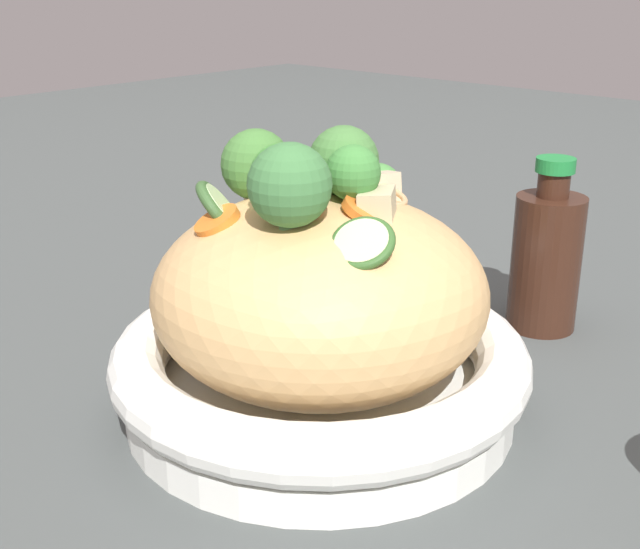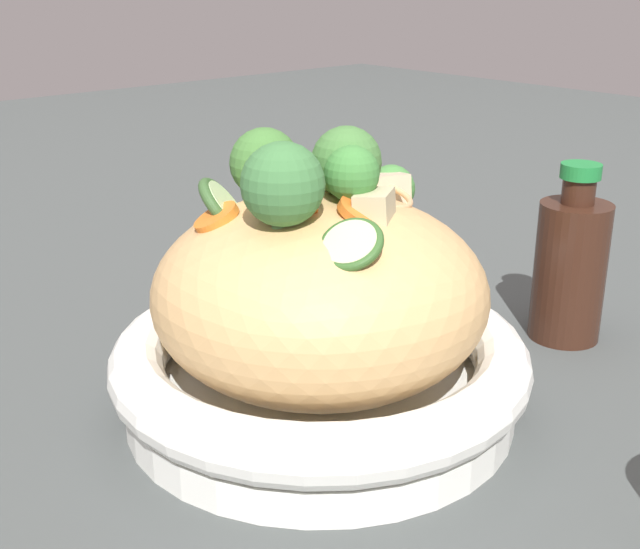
% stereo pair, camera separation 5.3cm
% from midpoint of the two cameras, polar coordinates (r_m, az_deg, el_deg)
% --- Properties ---
extents(ground_plane, '(3.00, 3.00, 0.00)m').
position_cam_midpoint_polar(ground_plane, '(0.57, 2.69, -9.32)').
color(ground_plane, '#444948').
extents(serving_bowl, '(0.28, 0.28, 0.06)m').
position_cam_midpoint_polar(serving_bowl, '(0.56, 2.74, -6.63)').
color(serving_bowl, white).
rests_on(serving_bowl, ground_plane).
extents(noodle_heap, '(0.22, 0.22, 0.14)m').
position_cam_midpoint_polar(noodle_heap, '(0.54, 2.85, -1.30)').
color(noodle_heap, tan).
rests_on(noodle_heap, serving_bowl).
extents(broccoli_florets, '(0.19, 0.14, 0.09)m').
position_cam_midpoint_polar(broccoli_florets, '(0.52, 2.05, 6.84)').
color(broccoli_florets, '#A4C078').
rests_on(broccoli_florets, serving_bowl).
extents(carrot_coins, '(0.09, 0.11, 0.03)m').
position_cam_midpoint_polar(carrot_coins, '(0.50, 0.34, 4.14)').
color(carrot_coins, orange).
rests_on(carrot_coins, serving_bowl).
extents(zucchini_slices, '(0.06, 0.16, 0.04)m').
position_cam_midpoint_polar(zucchini_slices, '(0.50, -0.72, 3.76)').
color(zucchini_slices, beige).
rests_on(zucchini_slices, serving_bowl).
extents(chicken_chunks, '(0.10, 0.13, 0.04)m').
position_cam_midpoint_polar(chicken_chunks, '(0.55, 4.91, 5.46)').
color(chicken_chunks, '#C8B388').
rests_on(chicken_chunks, serving_bowl).
extents(soy_sauce_bottle, '(0.06, 0.06, 0.14)m').
position_cam_midpoint_polar(soy_sauce_bottle, '(0.69, 18.97, 0.49)').
color(soy_sauce_bottle, '#381E14').
rests_on(soy_sauce_bottle, ground_plane).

